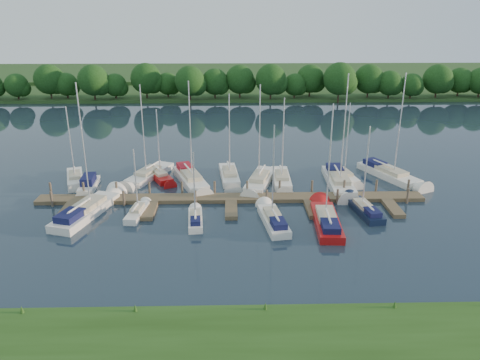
{
  "coord_description": "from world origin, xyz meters",
  "views": [
    {
      "loc": [
        -0.11,
        -36.92,
        18.93
      ],
      "look_at": [
        0.93,
        8.0,
        2.2
      ],
      "focal_mm": 35.0,
      "sensor_mm": 36.0,
      "label": 1
    }
  ],
  "objects_px": {
    "sailboat_n_0": "(75,179)",
    "sailboat_s_2": "(195,220)",
    "sailboat_n_5": "(230,177)",
    "dock": "(231,201)",
    "motorboat": "(89,186)"
  },
  "relations": [
    {
      "from": "sailboat_n_0",
      "to": "sailboat_n_5",
      "type": "height_order",
      "value": "sailboat_n_5"
    },
    {
      "from": "dock",
      "to": "sailboat_n_0",
      "type": "relative_size",
      "value": 4.42
    },
    {
      "from": "sailboat_n_0",
      "to": "motorboat",
      "type": "xyz_separation_m",
      "value": [
        2.23,
        -2.45,
        0.11
      ]
    },
    {
      "from": "dock",
      "to": "sailboat_s_2",
      "type": "height_order",
      "value": "sailboat_s_2"
    },
    {
      "from": "dock",
      "to": "sailboat_s_2",
      "type": "relative_size",
      "value": 5.64
    },
    {
      "from": "motorboat",
      "to": "sailboat_s_2",
      "type": "bearing_deg",
      "value": 140.13
    },
    {
      "from": "sailboat_s_2",
      "to": "motorboat",
      "type": "bearing_deg",
      "value": 139.99
    },
    {
      "from": "sailboat_n_0",
      "to": "sailboat_s_2",
      "type": "relative_size",
      "value": 1.28
    },
    {
      "from": "sailboat_n_0",
      "to": "sailboat_s_2",
      "type": "xyz_separation_m",
      "value": [
        14.57,
        -11.31,
        0.05
      ]
    },
    {
      "from": "motorboat",
      "to": "sailboat_n_5",
      "type": "xyz_separation_m",
      "value": [
        15.53,
        2.75,
        -0.09
      ]
    },
    {
      "from": "dock",
      "to": "sailboat_n_0",
      "type": "height_order",
      "value": "sailboat_n_0"
    },
    {
      "from": "sailboat_n_0",
      "to": "sailboat_n_5",
      "type": "relative_size",
      "value": 0.87
    },
    {
      "from": "sailboat_n_0",
      "to": "motorboat",
      "type": "height_order",
      "value": "sailboat_n_0"
    },
    {
      "from": "sailboat_s_2",
      "to": "sailboat_n_5",
      "type": "bearing_deg",
      "value": 70.32
    },
    {
      "from": "dock",
      "to": "motorboat",
      "type": "bearing_deg",
      "value": 165.24
    }
  ]
}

